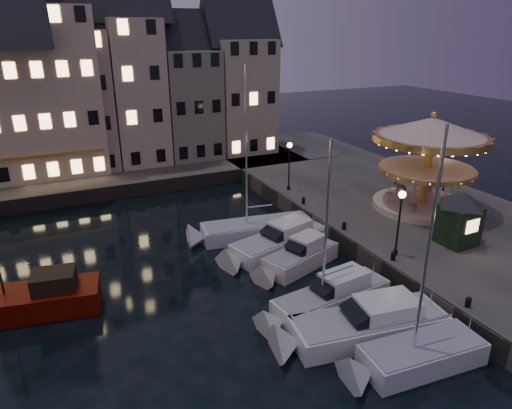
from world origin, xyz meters
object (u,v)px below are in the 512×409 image
streetlamp_b (400,214)px  carousel (430,146)px  red_fishing_boat (31,301)px  bollard_c (344,225)px  motorboat_a (412,358)px  motorboat_c (326,299)px  motorboat_d (297,259)px  streetlamp_c (289,159)px  bollard_b (393,255)px  bollard_a (468,302)px  motorboat_b (361,326)px  ticket_kiosk (460,209)px  streetlamp_d (447,163)px  motorboat_f (250,230)px  bollard_d (303,200)px  motorboat_e (276,243)px

streetlamp_b → carousel: carousel is taller
red_fishing_boat → carousel: (27.82, 0.28, 5.52)m
bollard_c → carousel: bearing=6.0°
motorboat_a → motorboat_c: size_ratio=1.07×
streetlamp_b → motorboat_d: (-5.17, 3.14, -3.38)m
streetlamp_c → bollard_b: size_ratio=7.32×
bollard_a → bollard_b: bearing=90.0°
motorboat_b → ticket_kiosk: ticket_kiosk is taller
streetlamp_d → ticket_kiosk: 9.94m
motorboat_f → motorboat_d: bearing=-82.4°
bollard_b → motorboat_a: 8.05m
carousel → ticket_kiosk: size_ratio=2.12×
streetlamp_c → ticket_kiosk: size_ratio=1.04×
bollard_c → motorboat_b: 10.29m
streetlamp_d → bollard_b: streetlamp_d is taller
streetlamp_c → motorboat_b: streetlamp_c is taller
bollard_b → streetlamp_d: bearing=32.2°
bollard_b → motorboat_d: size_ratio=0.09×
streetlamp_d → bollard_b: 14.27m
streetlamp_d → motorboat_a: motorboat_a is taller
bollard_b → ticket_kiosk: ticket_kiosk is taller
motorboat_d → carousel: bearing=9.9°
bollard_d → motorboat_b: (-5.21, -14.32, -0.96)m
streetlamp_c → bollard_d: bearing=-99.7°
motorboat_f → red_fishing_boat: size_ratio=1.58×
streetlamp_d → carousel: carousel is taller
motorboat_d → streetlamp_c: bearing=63.5°
motorboat_b → red_fishing_boat: (-14.71, 9.36, 0.05)m
motorboat_e → red_fishing_boat: 15.26m
motorboat_f → bollard_d: bearing=13.9°
red_fishing_boat → bollard_c: bearing=-1.6°
streetlamp_b → bollard_a: 6.50m
bollard_d → ticket_kiosk: bearing=-63.2°
bollard_a → motorboat_d: (-4.57, 9.14, -0.97)m
motorboat_d → motorboat_f: 5.60m
bollard_d → motorboat_f: (-5.30, -1.31, -1.07)m
motorboat_a → streetlamp_b: bearing=54.1°
motorboat_d → bollard_b: bearing=-38.6°
streetlamp_b → motorboat_d: bearing=148.7°
streetlamp_d → motorboat_e: (-16.58, -1.26, -3.37)m
bollard_d → motorboat_a: size_ratio=0.05×
streetlamp_c → streetlamp_d: (11.30, -6.50, 0.00)m
streetlamp_d → streetlamp_c: bearing=150.1°
bollard_c → motorboat_c: 8.26m
bollard_b → carousel: (7.90, 5.83, 4.61)m
bollard_c → motorboat_f: bearing=141.7°
bollard_d → motorboat_a: motorboat_a is taller
bollard_a → motorboat_e: motorboat_e is taller
streetlamp_b → streetlamp_d: (11.30, 7.00, 0.00)m
streetlamp_d → bollard_c: bearing=-168.1°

